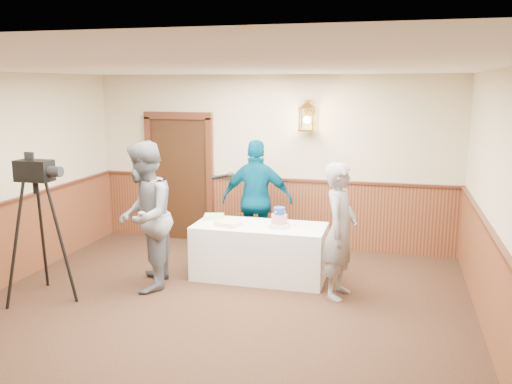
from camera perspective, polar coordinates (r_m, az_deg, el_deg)
ground at (r=6.02m, az=-6.15°, el=-14.78°), size 7.00×7.00×0.00m
room_shell at (r=5.96m, az=-5.40°, el=0.42°), size 6.02×7.02×2.81m
display_table at (r=7.51m, az=0.39°, el=-6.27°), size 1.80×0.80×0.75m
tiered_cake at (r=7.29m, az=2.46°, el=-2.89°), size 0.30×0.30×0.27m
sheet_cake_yellow at (r=7.37m, az=-2.94°, el=-3.33°), size 0.38×0.33×0.06m
sheet_cake_green at (r=7.77m, az=-4.45°, el=-2.60°), size 0.32×0.28×0.06m
interviewer at (r=7.12m, az=-11.66°, el=-2.54°), size 1.64×1.11×1.94m
baker at (r=6.81m, az=8.84°, el=-4.06°), size 0.52×0.69×1.71m
assistant_p at (r=8.20m, az=0.12°, el=-0.86°), size 1.12×0.57×1.83m
tv_camera_rig at (r=7.18m, az=-21.81°, el=-4.51°), size 0.68×0.64×1.75m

